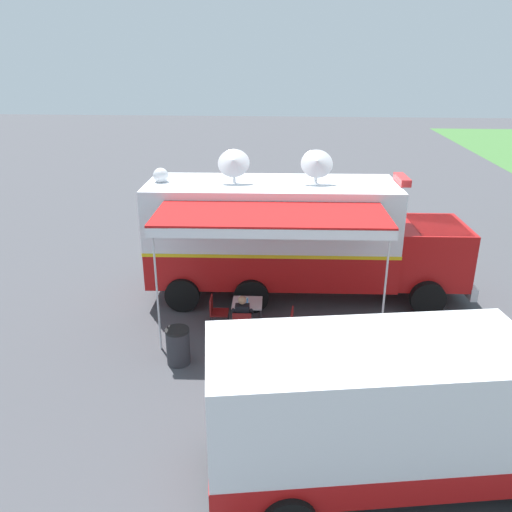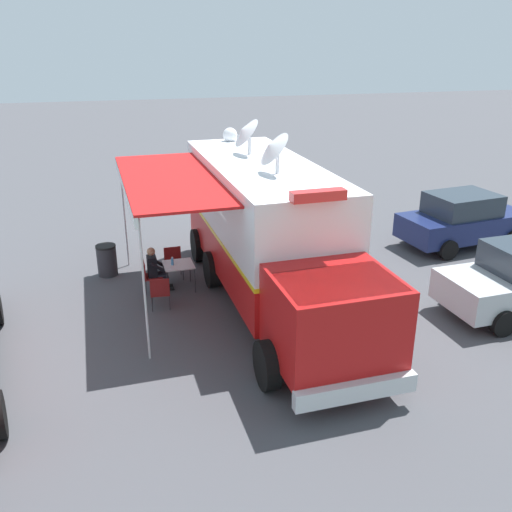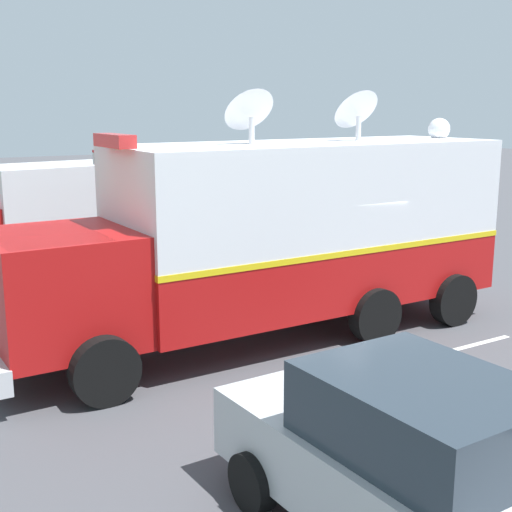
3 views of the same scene
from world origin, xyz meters
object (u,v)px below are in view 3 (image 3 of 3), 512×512
object	(u,v)px
folding_chair_spare_by_truck	(216,276)
car_behind_truck	(412,463)
folding_chair_beside_table	(304,271)
folding_table	(273,268)
folding_chair_at_table	(257,268)
trash_bin	(285,255)
support_truck	(71,215)
seated_responder	(262,264)
command_truck	(275,231)
water_bottle	(269,260)

from	to	relation	value
folding_chair_spare_by_truck	car_behind_truck	size ratio (longest dim) A/B	0.20
folding_chair_spare_by_truck	folding_chair_beside_table	bearing A→B (deg)	-106.20
folding_table	car_behind_truck	distance (m)	8.90
folding_table	folding_chair_at_table	bearing A→B (deg)	-4.22
folding_table	trash_bin	distance (m)	2.41
support_truck	car_behind_truck	size ratio (longest dim) A/B	1.64
folding_table	support_truck	xyz separation A→B (m)	(5.23, 2.97, 0.71)
folding_table	folding_chair_beside_table	xyz separation A→B (m)	(0.05, -0.85, -0.16)
support_truck	car_behind_truck	distance (m)	13.44
support_truck	trash_bin	bearing A→B (deg)	-126.87
folding_table	car_behind_truck	world-z (taller)	car_behind_truck
support_truck	seated_responder	bearing A→B (deg)	-146.70
folding_table	folding_chair_beside_table	bearing A→B (deg)	-86.79
folding_table	folding_chair_beside_table	world-z (taller)	folding_chair_beside_table
command_truck	folding_chair_beside_table	size ratio (longest dim) A/B	11.00
folding_table	water_bottle	bearing A→B (deg)	1.96
support_truck	folding_chair_at_table	bearing A→B (deg)	-145.65
command_truck	folding_chair_spare_by_truck	world-z (taller)	command_truck
trash_bin	support_truck	bearing A→B (deg)	53.13
folding_chair_beside_table	trash_bin	world-z (taller)	trash_bin
folding_chair_beside_table	support_truck	size ratio (longest dim) A/B	0.12
folding_table	support_truck	distance (m)	6.05
support_truck	car_behind_truck	bearing A→B (deg)	177.86
folding_chair_at_table	support_truck	world-z (taller)	support_truck
command_truck	support_truck	size ratio (longest dim) A/B	1.36
water_bottle	folding_chair_spare_by_truck	bearing A→B (deg)	67.28
water_bottle	support_truck	distance (m)	5.90
folding_chair_at_table	folding_chair_beside_table	world-z (taller)	same
car_behind_truck	command_truck	bearing A→B (deg)	-19.93
folding_chair_beside_table	support_truck	xyz separation A→B (m)	(5.18, 3.82, 0.87)
support_truck	car_behind_truck	xyz separation A→B (m)	(-13.42, 0.50, -0.51)
folding_chair_spare_by_truck	seated_responder	bearing A→B (deg)	-89.94
folding_table	folding_chair_at_table	size ratio (longest dim) A/B	0.95
command_truck	folding_table	distance (m)	2.82
folding_chair_at_table	trash_bin	distance (m)	1.80
command_truck	water_bottle	distance (m)	2.88
folding_chair_at_table	folding_chair_beside_table	size ratio (longest dim) A/B	1.00
seated_responder	trash_bin	bearing A→B (deg)	-48.08
folding_chair_at_table	support_truck	xyz separation A→B (m)	(4.43, 3.03, 0.87)
trash_bin	car_behind_truck	size ratio (longest dim) A/B	0.21
water_bottle	folding_chair_at_table	distance (m)	0.72
water_bottle	car_behind_truck	world-z (taller)	car_behind_truck
command_truck	folding_chair_spare_by_truck	bearing A→B (deg)	-4.08
seated_responder	trash_bin	distance (m)	1.92
water_bottle	folding_chair_at_table	xyz separation A→B (m)	(0.64, -0.06, -0.32)
folding_chair_spare_by_truck	support_truck	world-z (taller)	support_truck
trash_bin	support_truck	xyz separation A→B (m)	(3.34, 4.46, 0.93)
water_bottle	car_behind_truck	bearing A→B (deg)	157.48
folding_table	trash_bin	size ratio (longest dim) A/B	0.91
command_truck	support_truck	bearing A→B (deg)	12.84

